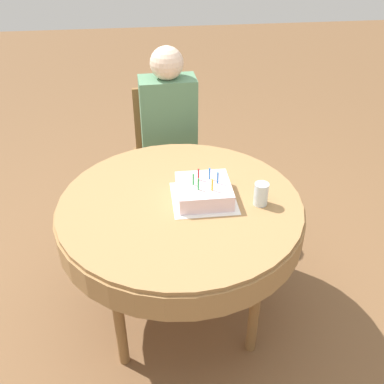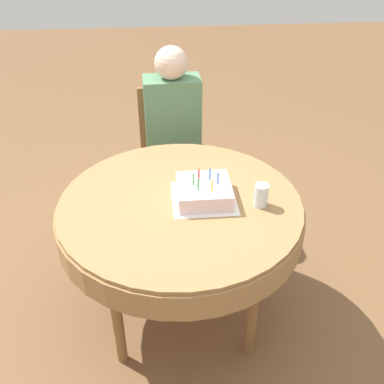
% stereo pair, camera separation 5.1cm
% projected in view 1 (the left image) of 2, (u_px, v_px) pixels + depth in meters
% --- Properties ---
extents(ground_plane, '(12.00, 12.00, 0.00)m').
position_uv_depth(ground_plane, '(182.00, 306.00, 2.48)').
color(ground_plane, brown).
extents(dining_table, '(1.15, 1.15, 0.71)m').
position_uv_depth(dining_table, '(180.00, 216.00, 2.13)').
color(dining_table, '#9E7547').
rests_on(dining_table, ground_plane).
extents(chair, '(0.47, 0.47, 0.85)m').
position_uv_depth(chair, '(168.00, 151.00, 2.99)').
color(chair, brown).
rests_on(chair, ground_plane).
extents(person, '(0.35, 0.29, 1.17)m').
position_uv_depth(person, '(169.00, 125.00, 2.78)').
color(person, beige).
rests_on(person, ground_plane).
extents(napkin, '(0.30, 0.30, 0.00)m').
position_uv_depth(napkin, '(204.00, 198.00, 2.10)').
color(napkin, white).
rests_on(napkin, dining_table).
extents(birthday_cake, '(0.25, 0.25, 0.14)m').
position_uv_depth(birthday_cake, '(204.00, 191.00, 2.08)').
color(birthday_cake, silver).
rests_on(birthday_cake, dining_table).
extents(drinking_glass, '(0.07, 0.07, 0.11)m').
position_uv_depth(drinking_glass, '(261.00, 194.00, 2.04)').
color(drinking_glass, silver).
rests_on(drinking_glass, dining_table).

